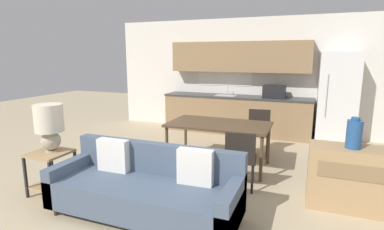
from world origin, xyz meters
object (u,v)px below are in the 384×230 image
(dining_table, at_px, (219,127))
(vase, at_px, (354,134))
(dining_chair_near_right, at_px, (241,157))
(side_table, at_px, (51,166))
(table_lamp, at_px, (49,124))
(couch, at_px, (147,188))
(refrigerator, at_px, (337,99))
(dining_chair_far_right, at_px, (259,130))
(credenza, at_px, (353,179))

(dining_table, xyz_separation_m, vase, (1.86, -0.83, 0.26))
(vase, xyz_separation_m, dining_chair_near_right, (-1.33, 0.07, -0.46))
(side_table, height_order, table_lamp, table_lamp)
(couch, distance_m, table_lamp, 1.59)
(refrigerator, xyz_separation_m, vase, (-0.04, -3.04, -0.01))
(dining_chair_near_right, distance_m, dining_chair_far_right, 1.62)
(couch, distance_m, side_table, 1.47)
(table_lamp, distance_m, dining_chair_near_right, 2.57)
(side_table, xyz_separation_m, vase, (3.64, 0.99, 0.55))
(table_lamp, height_order, vase, table_lamp)
(credenza, bearing_deg, refrigerator, 90.25)
(dining_chair_near_right, relative_size, dining_chair_far_right, 1.00)
(vase, bearing_deg, dining_table, 155.88)
(table_lamp, xyz_separation_m, dining_chair_near_right, (2.31, 1.02, -0.48))
(table_lamp, distance_m, vase, 3.76)
(table_lamp, bearing_deg, refrigerator, 47.40)
(dining_table, relative_size, dining_chair_far_right, 1.98)
(dining_table, distance_m, side_table, 2.56)
(refrigerator, bearing_deg, dining_table, -130.71)
(refrigerator, height_order, dining_chair_far_right, refrigerator)
(table_lamp, distance_m, dining_chair_far_right, 3.53)
(side_table, height_order, credenza, credenza)
(refrigerator, height_order, couch, refrigerator)
(refrigerator, relative_size, dining_table, 1.15)
(dining_table, bearing_deg, couch, -99.70)
(dining_table, xyz_separation_m, side_table, (-1.78, -1.82, -0.28))
(table_lamp, xyz_separation_m, credenza, (3.68, 0.98, -0.57))
(dining_table, height_order, dining_chair_far_right, dining_chair_far_right)
(credenza, distance_m, dining_chair_far_right, 2.17)
(side_table, distance_m, dining_chair_far_right, 3.52)
(side_table, height_order, vase, vase)
(vase, bearing_deg, dining_chair_near_right, 177.16)
(couch, xyz_separation_m, vase, (2.18, 1.00, 0.61))
(refrigerator, distance_m, couch, 4.65)
(dining_table, xyz_separation_m, dining_chair_far_right, (0.52, 0.85, -0.20))
(vase, distance_m, dining_chair_far_right, 2.21)
(credenza, height_order, vase, vase)
(dining_chair_far_right, bearing_deg, refrigerator, 38.61)
(credenza, bearing_deg, table_lamp, -165.10)
(side_table, xyz_separation_m, table_lamp, (0.01, 0.04, 0.56))
(vase, relative_size, dining_chair_far_right, 0.44)
(dining_chair_near_right, bearing_deg, credenza, 170.33)
(table_lamp, height_order, dining_chair_near_right, table_lamp)
(refrigerator, xyz_separation_m, dining_chair_near_right, (-1.36, -2.98, -0.48))
(dining_table, bearing_deg, vase, -24.12)
(side_table, relative_size, dining_chair_far_right, 0.70)
(dining_table, xyz_separation_m, couch, (-0.31, -1.83, -0.35))
(couch, relative_size, side_table, 3.75)
(couch, distance_m, dining_chair_near_right, 1.37)
(refrigerator, relative_size, couch, 0.87)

